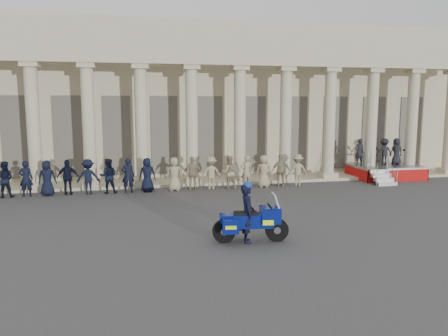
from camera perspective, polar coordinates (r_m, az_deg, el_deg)
ground at (r=15.57m, az=-4.93°, el=-7.60°), size 90.00×90.00×0.00m
building at (r=29.68m, az=-8.55°, el=8.67°), size 40.00×12.50×9.00m
officer_rank at (r=21.77m, az=-13.95°, el=-1.00°), size 19.93×0.64×1.69m
reviewing_stand at (r=27.20m, az=20.49°, el=1.33°), size 3.86×3.74×2.32m
motorcycle at (r=13.66m, az=3.59°, el=-6.95°), size 2.39×1.05×1.53m
rider at (r=13.56m, az=3.05°, el=-5.78°), size 0.52×0.72×1.93m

